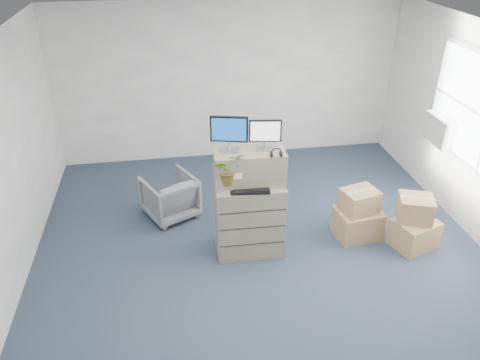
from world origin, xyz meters
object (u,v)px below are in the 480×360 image
at_px(filing_cabinet_lower, 249,217).
at_px(monitor_right, 265,133).
at_px(keyboard, 250,190).
at_px(office_chair, 170,195).
at_px(water_bottle, 252,173).
at_px(potted_plant, 228,172).
at_px(monitor_left, 229,132).

distance_m(filing_cabinet_lower, monitor_right, 1.19).
height_order(monitor_right, keyboard, monitor_right).
bearing_deg(office_chair, monitor_right, 115.24).
bearing_deg(water_bottle, keyboard, -107.43).
bearing_deg(potted_plant, filing_cabinet_lower, 15.03).
bearing_deg(filing_cabinet_lower, monitor_left, 162.03).
relative_size(potted_plant, office_chair, 0.71).
height_order(keyboard, water_bottle, water_bottle).
bearing_deg(potted_plant, monitor_right, 15.11).
height_order(monitor_left, keyboard, monitor_left).
height_order(monitor_left, potted_plant, monitor_left).
xyz_separation_m(monitor_right, potted_plant, (-0.48, -0.13, -0.42)).
height_order(water_bottle, potted_plant, potted_plant).
bearing_deg(potted_plant, keyboard, -19.18).
distance_m(monitor_left, monitor_right, 0.44).
bearing_deg(office_chair, keyboard, 103.67).
distance_m(filing_cabinet_lower, monitor_left, 1.23).
distance_m(keyboard, office_chair, 1.68).
height_order(filing_cabinet_lower, office_chair, filing_cabinet_lower).
bearing_deg(keyboard, office_chair, 136.02).
xyz_separation_m(keyboard, water_bottle, (0.06, 0.21, 0.11)).
relative_size(keyboard, potted_plant, 0.96).
xyz_separation_m(filing_cabinet_lower, office_chair, (-1.01, 1.00, -0.16)).
xyz_separation_m(monitor_left, monitor_right, (0.43, -0.03, -0.03)).
height_order(water_bottle, office_chair, water_bottle).
xyz_separation_m(potted_plant, office_chair, (-0.73, 1.08, -0.90)).
relative_size(filing_cabinet_lower, monitor_right, 2.61).
xyz_separation_m(water_bottle, office_chair, (-1.05, 0.96, -0.80)).
bearing_deg(potted_plant, water_bottle, 19.50).
relative_size(monitor_left, keyboard, 0.93).
relative_size(water_bottle, office_chair, 0.36).
xyz_separation_m(monitor_right, water_bottle, (-0.15, -0.01, -0.53)).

